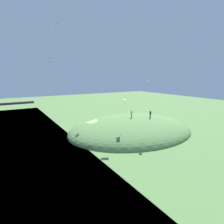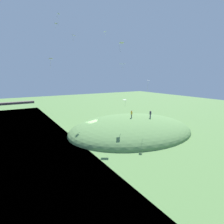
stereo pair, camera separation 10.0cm
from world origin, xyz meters
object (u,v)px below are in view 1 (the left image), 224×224
at_px(kite_3, 51,59).
at_px(kite_5, 123,64).
at_px(kite_0, 56,24).
at_px(kite_6, 58,15).
at_px(kite_7, 148,82).
at_px(person_walking_path, 150,113).
at_px(kite_4, 121,43).
at_px(kite_1, 74,35).
at_px(kite_8, 105,32).
at_px(kite_2, 125,100).
at_px(person_watching_kites, 132,113).

bearing_deg(kite_3, kite_5, -40.87).
distance_m(kite_0, kite_6, 4.25).
bearing_deg(kite_7, person_walking_path, 38.82).
xyz_separation_m(kite_4, kite_5, (3.85, 5.23, -2.72)).
relative_size(kite_4, kite_5, 1.02).
distance_m(kite_3, kite_4, 16.69).
xyz_separation_m(kite_5, kite_7, (3.85, -3.15, -3.32)).
xyz_separation_m(kite_1, kite_8, (8.94, 1.75, 2.13)).
bearing_deg(kite_3, kite_8, 12.80).
relative_size(kite_3, kite_4, 1.38).
bearing_deg(kite_0, kite_6, -97.57).
xyz_separation_m(kite_1, kite_4, (1.65, -16.48, -3.84)).
bearing_deg(kite_0, kite_5, -55.23).
distance_m(kite_2, kite_4, 10.42).
xyz_separation_m(kite_0, kite_7, (12.73, -15.93, -12.19)).
bearing_deg(kite_2, kite_1, 109.51).
height_order(kite_2, kite_8, kite_8).
distance_m(kite_6, kite_8, 13.62).
relative_size(kite_1, kite_6, 0.76).
relative_size(person_walking_path, kite_1, 1.10).
bearing_deg(person_walking_path, kite_1, 122.17).
bearing_deg(kite_1, kite_4, -84.28).
distance_m(kite_7, kite_8, 20.13).
xyz_separation_m(kite_5, kite_8, (3.44, 13.00, 8.69)).
height_order(kite_1, kite_8, kite_8).
relative_size(person_watching_kites, kite_8, 1.37).
bearing_deg(kite_1, kite_7, -57.01).
distance_m(kite_3, kite_6, 8.62).
relative_size(kite_4, kite_7, 0.76).
distance_m(person_watching_kites, kite_3, 20.49).
height_order(kite_1, kite_3, kite_1).
xyz_separation_m(kite_6, kite_7, (13.28, -11.76, -12.78)).
height_order(kite_3, kite_4, kite_4).
bearing_deg(kite_3, kite_7, -40.47).
xyz_separation_m(kite_0, kite_1, (3.37, -1.53, -2.31)).
bearing_deg(kite_1, person_watching_kites, -45.06).
relative_size(kite_1, kite_3, 0.78).
relative_size(kite_3, kite_7, 1.06).
relative_size(person_walking_path, kite_8, 1.45).
height_order(person_walking_path, kite_6, kite_6).
relative_size(kite_0, kite_4, 0.93).
height_order(person_walking_path, kite_5, kite_5).
height_order(kite_1, kite_6, kite_6).
relative_size(kite_2, kite_8, 1.16).
height_order(person_watching_kites, person_walking_path, person_watching_kites).
distance_m(person_watching_kites, kite_1, 21.54).
distance_m(kite_5, kite_7, 5.98).
bearing_deg(kite_4, person_watching_kites, 42.60).
distance_m(kite_1, kite_3, 8.05).
distance_m(person_watching_kites, kite_4, 16.81).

